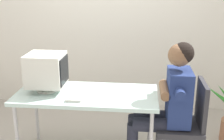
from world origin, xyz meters
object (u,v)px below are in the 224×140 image
at_px(keyboard, 77,93).
at_px(person_seated, 167,100).
at_px(desk, 87,98).
at_px(office_chair, 186,120).
at_px(crt_monitor, 46,70).

relative_size(keyboard, person_seated, 0.34).
height_order(desk, office_chair, office_chair).
height_order(crt_monitor, office_chair, crt_monitor).
bearing_deg(person_seated, office_chair, 0.00).
distance_m(office_chair, person_seated, 0.29).
xyz_separation_m(desk, keyboard, (-0.09, -0.04, 0.07)).
relative_size(crt_monitor, office_chair, 0.44).
xyz_separation_m(office_chair, person_seated, (-0.20, -0.00, 0.20)).
bearing_deg(person_seated, desk, 178.12).
bearing_deg(keyboard, office_chair, 0.70).
bearing_deg(crt_monitor, desk, -3.61).
xyz_separation_m(keyboard, office_chair, (1.09, 0.01, -0.25)).
bearing_deg(desk, keyboard, -156.56).
bearing_deg(office_chair, person_seated, -180.00).
bearing_deg(office_chair, keyboard, -179.30).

